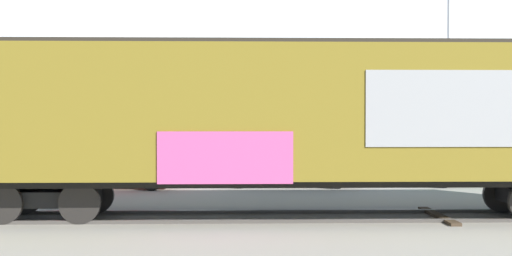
{
  "coord_description": "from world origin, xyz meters",
  "views": [
    {
      "loc": [
        -0.6,
        -14.43,
        2.35
      ],
      "look_at": [
        0.32,
        1.4,
        2.08
      ],
      "focal_mm": 43.75,
      "sensor_mm": 36.0,
      "label": 1
    }
  ],
  "objects_px": {
    "parked_car_green": "(477,161)",
    "flagpole": "(453,39)",
    "parked_car_red": "(113,163)",
    "parked_car_black": "(287,160)",
    "freight_car": "(303,116)"
  },
  "relations": [
    {
      "from": "parked_car_black",
      "to": "parked_car_green",
      "type": "height_order",
      "value": "parked_car_black"
    },
    {
      "from": "flagpole",
      "to": "parked_car_green",
      "type": "distance_m",
      "value": 6.15
    },
    {
      "from": "parked_car_green",
      "to": "flagpole",
      "type": "bearing_deg",
      "value": 81.15
    },
    {
      "from": "flagpole",
      "to": "parked_car_black",
      "type": "relative_size",
      "value": 1.8
    },
    {
      "from": "parked_car_red",
      "to": "parked_car_black",
      "type": "relative_size",
      "value": 0.88
    },
    {
      "from": "parked_car_red",
      "to": "parked_car_black",
      "type": "xyz_separation_m",
      "value": [
        5.87,
        0.29,
        0.06
      ]
    },
    {
      "from": "flagpole",
      "to": "parked_car_green",
      "type": "xyz_separation_m",
      "value": [
        -0.6,
        -3.87,
        -4.73
      ]
    },
    {
      "from": "freight_car",
      "to": "parked_car_green",
      "type": "height_order",
      "value": "freight_car"
    },
    {
      "from": "flagpole",
      "to": "parked_car_red",
      "type": "bearing_deg",
      "value": -163.09
    },
    {
      "from": "freight_car",
      "to": "parked_car_red",
      "type": "relative_size",
      "value": 3.99
    },
    {
      "from": "parked_car_red",
      "to": "parked_car_green",
      "type": "height_order",
      "value": "parked_car_red"
    },
    {
      "from": "flagpole",
      "to": "parked_car_red",
      "type": "distance_m",
      "value": 14.48
    },
    {
      "from": "parked_car_red",
      "to": "parked_car_green",
      "type": "bearing_deg",
      "value": 0.49
    },
    {
      "from": "flagpole",
      "to": "parked_car_black",
      "type": "distance_m",
      "value": 9.37
    },
    {
      "from": "freight_car",
      "to": "parked_car_green",
      "type": "relative_size",
      "value": 3.7
    }
  ]
}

